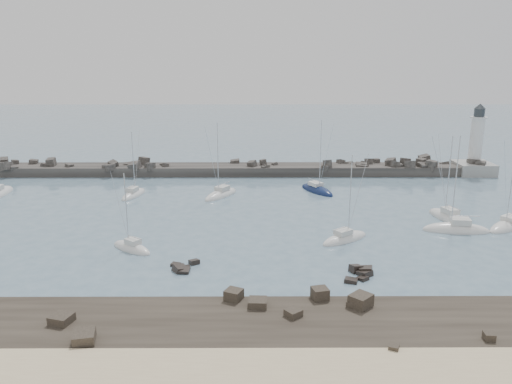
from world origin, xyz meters
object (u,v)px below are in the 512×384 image
at_px(sailboat_3, 134,195).
at_px(sailboat_4, 132,249).
at_px(sailboat_8, 456,230).
at_px(sailboat_5, 221,195).
at_px(sailboat_7, 317,191).
at_px(lighthouse, 474,159).
at_px(sailboat_9, 448,218).
at_px(sailboat_10, 508,226).
at_px(sailboat_6, 345,239).

distance_m(sailboat_3, sailboat_4, 25.23).
relative_size(sailboat_3, sailboat_8, 0.84).
xyz_separation_m(sailboat_5, sailboat_7, (16.42, 2.97, -0.01)).
xyz_separation_m(lighthouse, sailboat_9, (-16.04, -29.33, -2.94)).
bearing_deg(sailboat_9, sailboat_3, 164.88).
distance_m(sailboat_9, sailboat_10, 7.76).
height_order(lighthouse, sailboat_10, lighthouse).
distance_m(lighthouse, sailboat_5, 52.06).
relative_size(sailboat_6, sailboat_8, 0.85).
bearing_deg(sailboat_5, sailboat_10, -22.18).
distance_m(sailboat_4, sailboat_6, 26.31).
bearing_deg(sailboat_6, sailboat_10, 12.08).
xyz_separation_m(sailboat_6, sailboat_10, (23.12, 4.95, -0.00)).
height_order(sailboat_7, sailboat_8, sailboat_8).
distance_m(sailboat_3, sailboat_6, 38.24).
xyz_separation_m(sailboat_8, sailboat_9, (0.85, 5.24, -0.00)).
height_order(sailboat_5, sailboat_6, sailboat_5).
relative_size(sailboat_4, sailboat_8, 0.73).
relative_size(sailboat_4, sailboat_5, 0.77).
xyz_separation_m(sailboat_5, sailboat_6, (16.97, -21.29, -0.01)).
relative_size(sailboat_3, sailboat_7, 0.87).
bearing_deg(sailboat_10, sailboat_7, 140.78).
bearing_deg(sailboat_6, sailboat_9, 27.76).
xyz_separation_m(lighthouse, sailboat_10, (-9.17, -32.93, -2.96)).
distance_m(sailboat_3, sailboat_10, 57.20).
bearing_deg(sailboat_10, sailboat_8, -168.03).
xyz_separation_m(sailboat_5, sailboat_8, (32.37, -17.98, 0.02)).
bearing_deg(sailboat_6, sailboat_3, 145.81).
bearing_deg(lighthouse, sailboat_3, -165.62).
height_order(lighthouse, sailboat_6, lighthouse).
relative_size(sailboat_5, sailboat_10, 0.99).
bearing_deg(sailboat_4, sailboat_6, 6.82).
height_order(sailboat_3, sailboat_10, sailboat_10).
bearing_deg(lighthouse, sailboat_8, -116.04).
relative_size(lighthouse, sailboat_3, 1.26).
xyz_separation_m(lighthouse, sailboat_3, (-63.92, -16.39, -2.95)).
xyz_separation_m(sailboat_8, sailboat_10, (7.72, 1.64, -0.02)).
bearing_deg(lighthouse, sailboat_7, -157.47).
bearing_deg(sailboat_3, sailboat_10, -16.81).
relative_size(sailboat_7, sailboat_10, 1.00).
distance_m(sailboat_4, sailboat_5, 26.07).
relative_size(sailboat_5, sailboat_6, 1.13).
bearing_deg(sailboat_5, lighthouse, 18.61).
xyz_separation_m(lighthouse, sailboat_4, (-58.41, -41.00, -2.96)).
height_order(sailboat_3, sailboat_7, sailboat_7).
height_order(sailboat_6, sailboat_10, sailboat_10).
bearing_deg(sailboat_4, sailboat_3, 102.62).
bearing_deg(lighthouse, sailboat_5, -161.39).
distance_m(lighthouse, sailboat_4, 71.43).
bearing_deg(sailboat_8, sailboat_5, 150.95).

